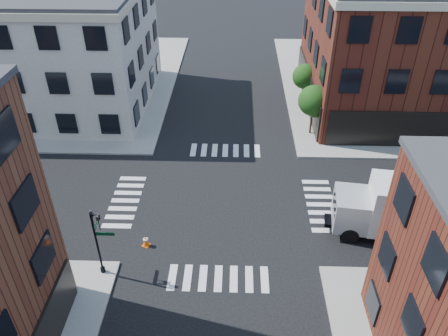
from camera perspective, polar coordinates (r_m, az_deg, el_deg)
ground at (r=31.30m, az=-0.20°, el=-4.55°), size 120.00×120.00×0.00m
sidewalk_ne at (r=53.30m, az=24.21°, el=9.85°), size 30.00×30.00×0.15m
sidewalk_nw at (r=53.99m, az=-22.65°, el=10.53°), size 30.00×30.00×0.15m
building_nw at (r=47.11m, az=-24.02°, el=14.08°), size 22.00×16.00×11.00m
tree_near at (r=38.63m, az=11.72°, el=8.40°), size 2.69×2.69×4.49m
tree_far at (r=44.14m, az=10.59°, el=11.51°), size 2.43×2.43×4.07m
signal_pole at (r=25.54m, az=-16.18°, el=-8.55°), size 1.29×1.24×4.60m
box_truck at (r=29.73m, az=23.01°, el=-5.08°), size 9.17×3.81×4.05m
traffic_cone at (r=28.27m, az=-10.19°, el=-9.36°), size 0.57×0.57×0.80m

